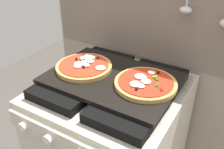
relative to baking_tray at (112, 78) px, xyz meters
name	(u,v)px	position (x,y,z in m)	size (l,w,h in m)	color
kitchen_backsplash	(144,70)	(0.00, 0.33, -0.12)	(1.10, 0.09, 1.55)	gray
baking_tray	(112,78)	(0.00, 0.00, 0.00)	(0.54, 0.38, 0.02)	black
pizza_left	(84,66)	(-0.14, 0.00, 0.02)	(0.25, 0.25, 0.03)	tan
pizza_right	(145,83)	(0.15, 0.01, 0.02)	(0.25, 0.25, 0.03)	tan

